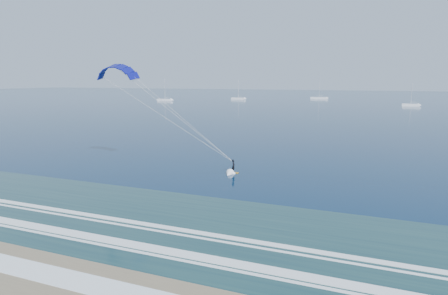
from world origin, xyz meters
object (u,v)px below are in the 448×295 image
kitesurfer_rig (173,113)px  sailboat_3 (411,105)px  sailboat_0 (165,100)px  sailboat_2 (319,98)px  sailboat_1 (238,98)px

kitesurfer_rig → sailboat_3: 160.38m
kitesurfer_rig → sailboat_3: kitesurfer_rig is taller
sailboat_0 → sailboat_2: size_ratio=0.91×
sailboat_1 → sailboat_3: size_ratio=1.14×
kitesurfer_rig → sailboat_0: size_ratio=1.59×
sailboat_0 → sailboat_1: (33.27, 30.90, -0.00)m
kitesurfer_rig → sailboat_1: (-59.40, 183.91, -7.19)m
sailboat_0 → sailboat_2: (77.62, 56.93, 0.01)m
kitesurfer_rig → sailboat_2: bearing=94.1°
sailboat_0 → sailboat_2: sailboat_2 is taller
sailboat_0 → sailboat_3: (127.88, 3.29, -0.01)m
sailboat_2 → sailboat_1: bearing=-149.6°
sailboat_0 → sailboat_1: 45.41m
sailboat_0 → sailboat_1: size_ratio=1.04×
sailboat_0 → sailboat_3: sailboat_0 is taller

